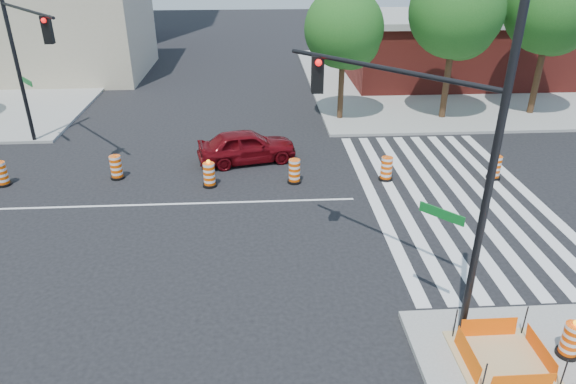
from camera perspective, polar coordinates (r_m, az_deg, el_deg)
The scene contains 20 objects.
ground at distance 20.39m, azimuth -12.46°, elevation -1.32°, with size 120.00×120.00×0.00m, color black.
sidewalk_ne at distance 39.83m, azimuth 18.62°, elevation 11.73°, with size 22.00×22.00×0.15m, color gray.
crosswalk_east at distance 21.52m, azimuth 17.66°, elevation -0.43°, with size 6.75×13.50×0.01m.
lane_centerline at distance 20.39m, azimuth -12.46°, elevation -1.30°, with size 14.00×0.12×0.01m, color silver.
excavation_pit at distance 13.89m, azimuth 22.75°, elevation -16.83°, with size 2.20×2.20×0.90m.
brick_storefront at distance 39.37m, azimuth 19.10°, elevation 14.87°, with size 16.50×8.50×4.60m.
beige_midrise at distance 42.90m, azimuth -25.81°, elevation 18.28°, with size 14.00×10.00×10.00m, color #B7AB8B.
red_coupe at distance 23.54m, azimuth -4.59°, elevation 5.12°, with size 1.79×4.45×1.52m, color #63080E.
signal_pole_se at distance 12.73m, azimuth 15.06°, elevation 5.74°, with size 4.22×4.65×8.12m.
signal_pole_nw at distance 26.09m, azimuth -27.36°, elevation 14.47°, with size 4.04×5.06×8.37m.
pit_drum at distance 14.53m, azimuth 28.90°, elevation -14.27°, with size 0.54×0.54×1.06m.
tree_north_c at distance 28.41m, azimuth 6.28°, elevation 17.15°, with size 4.18×4.18×7.10m.
tree_north_d at distance 29.62m, azimuth 18.19°, elevation 18.04°, with size 4.89×4.89×8.31m.
tree_north_e at distance 32.31m, azimuth 27.27°, elevation 17.33°, with size 4.99×4.99×8.48m.
median_drum_1 at distance 24.33m, azimuth -29.22°, elevation 1.70°, with size 0.60×0.60×1.02m.
median_drum_2 at distance 23.05m, azimuth -18.54°, elevation 2.55°, with size 0.60×0.60×1.02m.
median_drum_3 at distance 21.40m, azimuth -8.74°, elevation 1.85°, with size 0.60×0.60×1.18m.
median_drum_4 at distance 21.48m, azimuth 0.72°, elevation 2.25°, with size 0.60×0.60×1.02m.
median_drum_5 at distance 22.11m, azimuth 10.87°, elevation 2.48°, with size 0.60×0.60×1.02m.
median_drum_6 at distance 23.54m, azimuth 21.98°, elevation 2.47°, with size 0.60×0.60×1.02m.
Camera 1 is at (3.30, -17.85, 9.28)m, focal length 32.00 mm.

